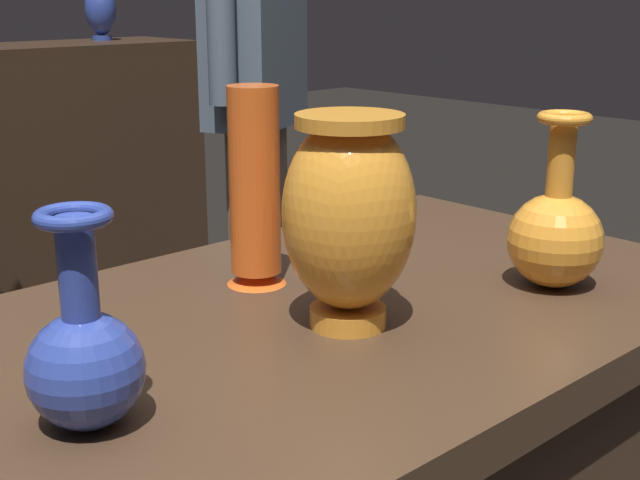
{
  "coord_description": "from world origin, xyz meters",
  "views": [
    {
      "loc": [
        -0.63,
        -0.73,
        1.18
      ],
      "look_at": [
        0.02,
        -0.03,
        0.9
      ],
      "focal_mm": 48.83,
      "sensor_mm": 36.0,
      "label": 1
    }
  ],
  "objects": [
    {
      "name": "visitor_near_right",
      "position": [
        0.86,
        1.14,
        0.97
      ],
      "size": [
        0.43,
        0.31,
        1.65
      ],
      "rotation": [
        0.0,
        0.0,
        3.61
      ],
      "color": "#846B56",
      "rests_on": "ground_plane"
    },
    {
      "name": "vase_left_accent",
      "position": [
        0.33,
        -0.14,
        0.87
      ],
      "size": [
        0.12,
        0.12,
        0.23
      ],
      "color": "orange",
      "rests_on": "display_plinth"
    },
    {
      "name": "vase_right_accent",
      "position": [
        0.05,
        0.13,
        0.93
      ],
      "size": [
        0.08,
        0.08,
        0.26
      ],
      "color": "#E55B1E",
      "rests_on": "display_plinth"
    },
    {
      "name": "vase_tall_behind",
      "position": [
        -0.3,
        -0.07,
        0.87
      ],
      "size": [
        0.11,
        0.11,
        0.2
      ],
      "color": "#2D429E",
      "rests_on": "display_plinth"
    },
    {
      "name": "vase_centerpiece",
      "position": [
        0.03,
        -0.06,
        0.93
      ],
      "size": [
        0.15,
        0.15,
        0.25
      ],
      "color": "orange",
      "rests_on": "display_plinth"
    },
    {
      "name": "shelf_vase_far_right",
      "position": [
        1.04,
        2.26,
        1.1
      ],
      "size": [
        0.11,
        0.11,
        0.2
      ],
      "color": "#2D429E",
      "rests_on": "back_display_shelf"
    }
  ]
}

